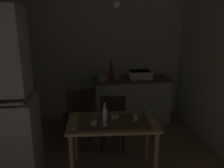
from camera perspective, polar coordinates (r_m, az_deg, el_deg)
ground_plane at (r=3.46m, az=-3.60°, el=-19.99°), size 4.77×4.77×0.00m
wall_back at (r=4.72m, az=-5.38°, el=6.06°), size 3.87×0.10×2.45m
counter_cabinet at (r=4.66m, az=4.86°, el=-3.93°), size 1.49×0.64×0.90m
sink_basin at (r=4.54m, az=6.90°, el=2.39°), size 0.44×0.34×0.15m
hand_pump at (r=4.46m, az=-0.20°, el=3.47°), size 0.05×0.27×0.39m
mixing_bowl_counter at (r=4.38m, az=-2.41°, el=1.51°), size 0.21×0.21×0.08m
stoneware_crock at (r=4.45m, az=1.21°, el=1.97°), size 0.10×0.10×0.12m
dining_table at (r=3.05m, az=0.23°, el=-11.12°), size 1.21×0.72×0.75m
chair_far_side at (r=3.61m, az=0.28°, el=-9.29°), size 0.46×0.46×0.94m
chair_by_counter at (r=3.92m, az=-8.66°, el=-7.47°), size 0.50×0.50×0.93m
serving_bowl_wide at (r=3.09m, az=0.67°, el=-8.14°), size 0.11×0.11×0.03m
teacup_mint at (r=2.91m, az=-4.58°, el=-9.51°), size 0.08×0.08×0.06m
teacup_cream at (r=3.30m, az=9.25°, el=-6.54°), size 0.06×0.06×0.06m
mug_dark at (r=3.03m, az=5.88°, el=-8.25°), size 0.06×0.06×0.08m
glass_bottle at (r=2.83m, az=-1.85°, el=-8.08°), size 0.06×0.06×0.31m
table_knife at (r=3.18m, az=7.08°, el=-7.83°), size 0.10×0.16×0.00m
teaspoon_near_bowl at (r=2.88m, az=-8.87°, el=-10.54°), size 0.10×0.11×0.00m
pendant_bulb at (r=2.85m, az=1.13°, el=19.27°), size 0.08×0.08×0.08m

